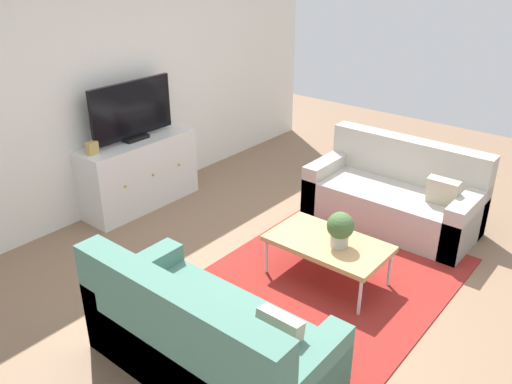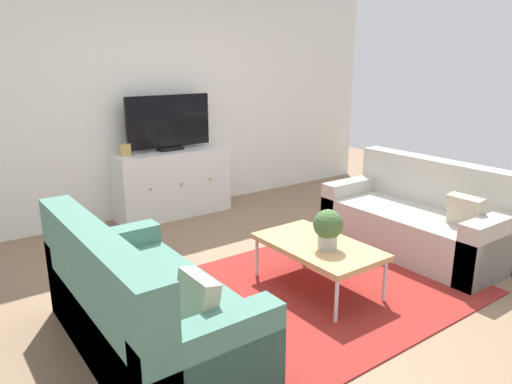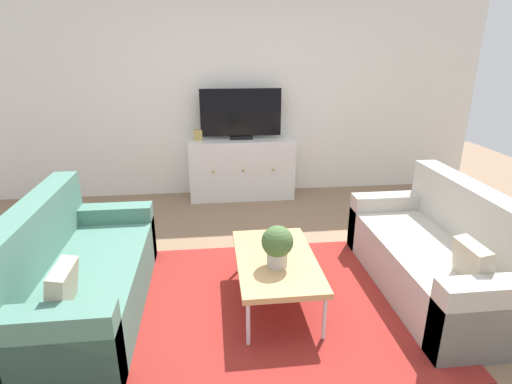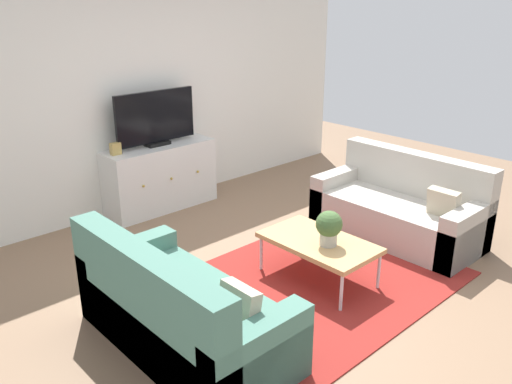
# 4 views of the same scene
# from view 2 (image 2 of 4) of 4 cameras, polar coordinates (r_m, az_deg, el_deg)

# --- Properties ---
(ground_plane) EXTENTS (10.00, 10.00, 0.00)m
(ground_plane) POSITION_cam_2_polar(r_m,az_deg,el_deg) (4.04, 5.20, -10.91)
(ground_plane) COLOR #84664C
(wall_back) EXTENTS (6.40, 0.12, 2.70)m
(wall_back) POSITION_cam_2_polar(r_m,az_deg,el_deg) (5.78, -11.63, 10.90)
(wall_back) COLOR silver
(wall_back) RESTS_ON ground_plane
(area_rug) EXTENTS (2.50, 1.90, 0.01)m
(area_rug) POSITION_cam_2_polar(r_m,az_deg,el_deg) (3.94, 6.67, -11.60)
(area_rug) COLOR maroon
(area_rug) RESTS_ON ground_plane
(couch_left_side) EXTENTS (0.82, 1.71, 0.86)m
(couch_left_side) POSITION_cam_2_polar(r_m,az_deg,el_deg) (3.15, -13.95, -13.64)
(couch_left_side) COLOR #4C7A6B
(couch_left_side) RESTS_ON ground_plane
(couch_right_side) EXTENTS (0.82, 1.71, 0.86)m
(couch_right_side) POSITION_cam_2_polar(r_m,az_deg,el_deg) (4.88, 18.95, -3.33)
(couch_right_side) COLOR #B2ADA3
(couch_right_side) RESTS_ON ground_plane
(coffee_table) EXTENTS (0.59, 1.01, 0.39)m
(coffee_table) POSITION_cam_2_polar(r_m,az_deg,el_deg) (3.84, 7.40, -6.53)
(coffee_table) COLOR tan
(coffee_table) RESTS_ON ground_plane
(potted_plant) EXTENTS (0.23, 0.23, 0.31)m
(potted_plant) POSITION_cam_2_polar(r_m,az_deg,el_deg) (3.69, 8.57, -4.18)
(potted_plant) COLOR #B7B2A8
(potted_plant) RESTS_ON coffee_table
(tv_console) EXTENTS (1.34, 0.47, 0.78)m
(tv_console) POSITION_cam_2_polar(r_m,az_deg,el_deg) (5.69, -9.88, 1.08)
(tv_console) COLOR silver
(tv_console) RESTS_ON ground_plane
(flat_screen_tv) EXTENTS (1.01, 0.16, 0.63)m
(flat_screen_tv) POSITION_cam_2_polar(r_m,az_deg,el_deg) (5.58, -10.31, 8.11)
(flat_screen_tv) COLOR black
(flat_screen_tv) RESTS_ON tv_console
(mantel_clock) EXTENTS (0.11, 0.07, 0.13)m
(mantel_clock) POSITION_cam_2_polar(r_m,az_deg,el_deg) (5.38, -15.34, 4.85)
(mantel_clock) COLOR tan
(mantel_clock) RESTS_ON tv_console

